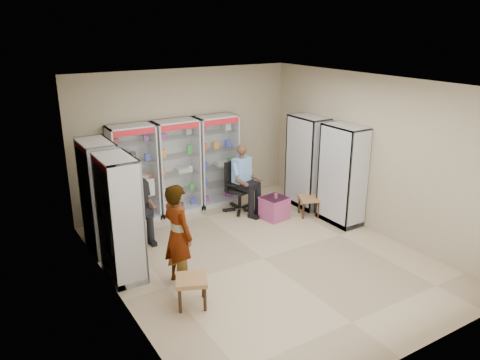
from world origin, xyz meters
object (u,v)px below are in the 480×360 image
office_chair (240,187)px  seated_shopkeeper (241,181)px  cabinet_back_left (134,174)px  cabinet_right_far (307,162)px  cabinet_back_mid (177,167)px  cabinet_back_right (217,160)px  cabinet_left_far (100,197)px  standing_man (178,235)px  wooden_chair (136,213)px  pink_trunk (274,208)px  cabinet_left_near (120,218)px  woven_stool_a (309,206)px  cabinet_right_near (342,175)px  woven_stool_b (192,291)px

office_chair → seated_shopkeeper: (0.00, -0.05, 0.15)m
cabinet_back_left → cabinet_right_far: 3.71m
cabinet_back_mid → cabinet_back_right: (0.95, 0.00, 0.00)m
cabinet_back_left → office_chair: cabinet_back_left is taller
cabinet_left_far → standing_man: (0.67, -1.76, -0.18)m
wooden_chair → standing_man: bearing=-90.3°
cabinet_left_far → pink_trunk: (3.41, -0.47, -0.77)m
cabinet_back_left → cabinet_back_mid: 0.95m
seated_shopkeeper → cabinet_right_far: bearing=-33.4°
cabinet_left_near → pink_trunk: size_ratio=4.12×
office_chair → woven_stool_a: (1.11, -0.98, -0.34)m
cabinet_right_near → wooden_chair: 4.10m
cabinet_right_far → pink_trunk: 1.33m
cabinet_back_left → cabinet_right_far: bearing=-17.8°
woven_stool_a → woven_stool_b: bearing=-154.4°
cabinet_back_left → cabinet_left_near: 2.23m
cabinet_right_far → wooden_chair: size_ratio=2.13×
seated_shopkeeper → woven_stool_b: 3.63m
cabinet_back_mid → cabinet_right_near: 3.41m
cabinet_back_right → pink_trunk: 1.70m
pink_trunk → standing_man: standing_man is taller
cabinet_back_right → cabinet_right_near: bearing=-53.8°
woven_stool_a → woven_stool_b: woven_stool_b is taller
cabinet_back_mid → office_chair: cabinet_back_mid is taller
cabinet_back_mid → cabinet_left_far: bearing=-153.7°
woven_stool_a → woven_stool_b: 3.96m
cabinet_right_near → cabinet_back_left: bearing=57.7°
cabinet_back_left → cabinet_back_right: 1.90m
seated_shopkeeper → woven_stool_b: bearing=-150.4°
seated_shopkeeper → standing_man: 3.07m
cabinet_left_far → office_chair: (3.02, 0.26, -0.45)m
woven_stool_b → standing_man: 0.90m
wooden_chair → pink_trunk: bearing=-13.9°
cabinet_back_mid → office_chair: 1.39m
cabinet_back_mid → cabinet_right_near: (2.58, -2.23, 0.00)m
cabinet_right_far → cabinet_left_near: 4.55m
office_chair → pink_trunk: bearing=-79.2°
office_chair → cabinet_back_mid: bearing=132.0°
pink_trunk → cabinet_back_mid: bearing=137.5°
cabinet_back_left → cabinet_left_far: same height
standing_man → cabinet_left_near: bearing=32.9°
cabinet_right_near → seated_shopkeeper: cabinet_right_near is taller
cabinet_back_left → woven_stool_b: size_ratio=4.57×
cabinet_left_far → seated_shopkeeper: cabinet_left_far is taller
cabinet_back_right → wooden_chair: cabinet_back_right is taller
wooden_chair → woven_stool_b: size_ratio=2.15×
woven_stool_b → seated_shopkeeper: bearing=47.0°
cabinet_right_near → woven_stool_b: (-3.90, -1.12, -0.78)m
standing_man → woven_stool_b: bearing=158.6°
wooden_chair → woven_stool_b: 2.64m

